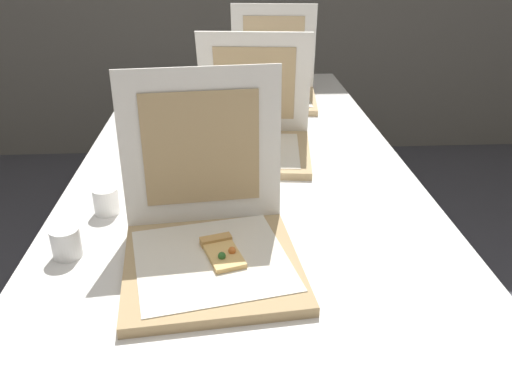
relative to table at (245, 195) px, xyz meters
name	(u,v)px	position (x,y,z in m)	size (l,w,h in m)	color
table	(245,195)	(0.00, 0.00, 0.00)	(0.97, 2.48, 0.73)	silver
pizza_box_front	(210,237)	(-0.09, -0.38, 0.09)	(0.39, 0.40, 0.37)	tan
pizza_box_middle	(253,137)	(0.04, 0.22, 0.09)	(0.39, 0.39, 0.36)	tan
pizza_box_back	(273,87)	(0.15, 0.79, 0.09)	(0.39, 0.39, 0.37)	tan
cup_white_near_center	(106,201)	(-0.35, -0.16, 0.07)	(0.06, 0.06, 0.07)	white
cup_white_near_left	(66,243)	(-0.39, -0.35, 0.07)	(0.06, 0.06, 0.07)	white
cup_white_far	(178,128)	(-0.21, 0.37, 0.07)	(0.06, 0.06, 0.07)	white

